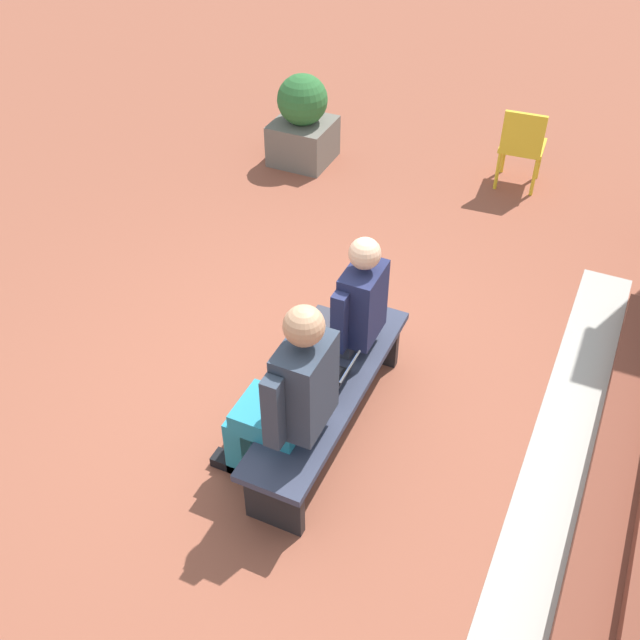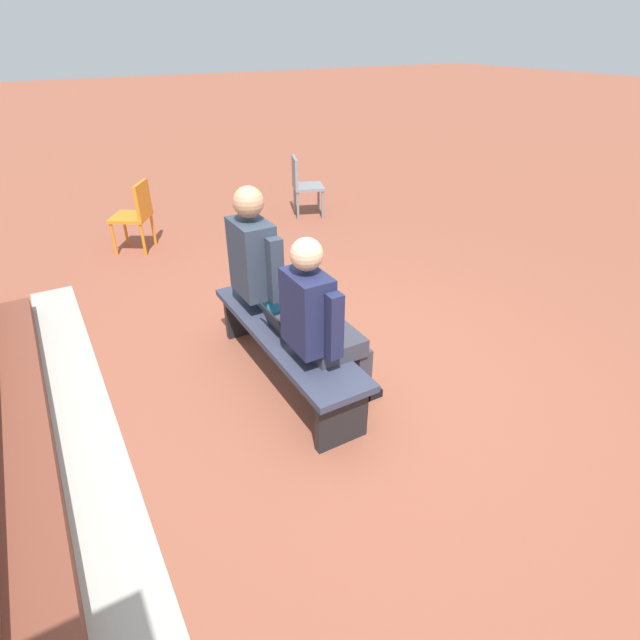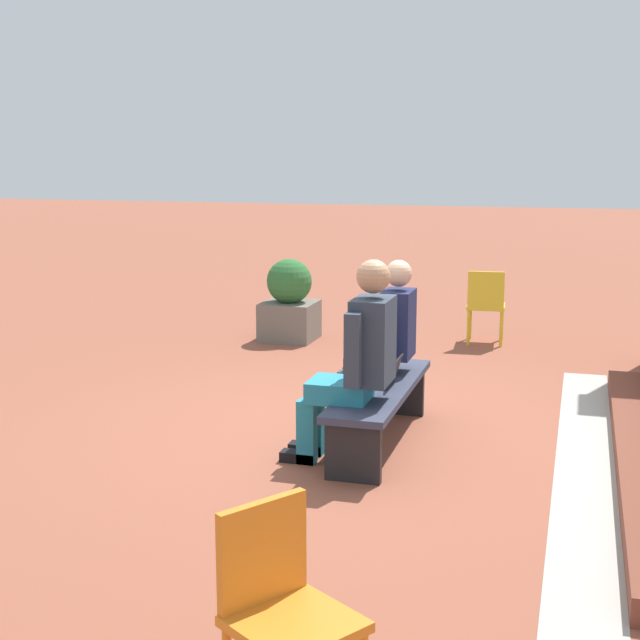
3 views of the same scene
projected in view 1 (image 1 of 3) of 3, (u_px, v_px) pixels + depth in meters
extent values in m
plane|color=brown|center=(318.00, 399.00, 5.34)|extent=(60.00, 60.00, 0.00)
cube|color=#A8A399|center=(544.00, 506.00, 4.64)|extent=(5.26, 0.40, 0.01)
cube|color=#33384C|center=(330.00, 388.00, 4.83)|extent=(1.80, 0.44, 0.05)
cube|color=black|center=(374.00, 339.00, 5.53)|extent=(0.06, 0.37, 0.40)
cube|color=black|center=(274.00, 502.00, 4.42)|extent=(0.06, 0.37, 0.40)
cube|color=#383842|center=(333.00, 332.00, 5.12)|extent=(0.32, 0.37, 0.13)
cube|color=#383842|center=(314.00, 347.00, 5.42)|extent=(0.10, 0.11, 0.45)
cube|color=black|center=(307.00, 364.00, 5.57)|extent=(0.10, 0.22, 0.07)
cube|color=#383842|center=(304.00, 362.00, 5.31)|extent=(0.10, 0.11, 0.45)
cube|color=black|center=(297.00, 379.00, 5.45)|extent=(0.10, 0.22, 0.07)
cube|color=#1E2347|center=(362.00, 303.00, 4.85)|extent=(0.35, 0.22, 0.52)
cube|color=maroon|center=(346.00, 303.00, 4.91)|extent=(0.05, 0.01, 0.31)
cube|color=#1E2347|center=(366.00, 284.00, 5.03)|extent=(0.08, 0.09, 0.44)
cube|color=#1E2347|center=(339.00, 323.00, 4.72)|extent=(0.08, 0.09, 0.44)
sphere|color=#DBAD89|center=(365.00, 253.00, 4.59)|extent=(0.21, 0.21, 0.21)
cube|color=teal|center=(272.00, 416.00, 4.53)|extent=(0.35, 0.42, 0.15)
cube|color=teal|center=(252.00, 426.00, 4.84)|extent=(0.11, 0.13, 0.45)
cube|color=black|center=(245.00, 442.00, 4.99)|extent=(0.11, 0.25, 0.07)
cube|color=teal|center=(237.00, 447.00, 4.71)|extent=(0.11, 0.13, 0.45)
cube|color=black|center=(231.00, 462.00, 4.86)|extent=(0.11, 0.25, 0.07)
cube|color=#2D3847|center=(305.00, 385.00, 4.22)|extent=(0.40, 0.25, 0.58)
cube|color=#2D3847|center=(312.00, 356.00, 4.43)|extent=(0.09, 0.10, 0.50)
cube|color=#2D3847|center=(273.00, 413.00, 4.08)|extent=(0.09, 0.10, 0.50)
sphere|color=tan|center=(304.00, 326.00, 3.93)|extent=(0.23, 0.23, 0.23)
cube|color=black|center=(325.00, 381.00, 4.83)|extent=(0.32, 0.22, 0.02)
cube|color=#2D2D33|center=(324.00, 379.00, 4.82)|extent=(0.29, 0.15, 0.00)
cube|color=black|center=(345.00, 376.00, 4.72)|extent=(0.32, 0.07, 0.19)
cube|color=#33519E|center=(344.00, 375.00, 4.72)|extent=(0.28, 0.06, 0.17)
cube|color=gold|center=(523.00, 146.00, 7.39)|extent=(0.45, 0.45, 0.04)
cube|color=gold|center=(523.00, 133.00, 7.11)|extent=(0.07, 0.40, 0.40)
cylinder|color=gold|center=(539.00, 161.00, 7.61)|extent=(0.04, 0.04, 0.40)
cylinder|color=gold|center=(504.00, 155.00, 7.71)|extent=(0.04, 0.04, 0.40)
cylinder|color=gold|center=(534.00, 177.00, 7.35)|extent=(0.04, 0.04, 0.40)
cylinder|color=gold|center=(498.00, 171.00, 7.45)|extent=(0.04, 0.04, 0.40)
cube|color=#6B665B|center=(303.00, 141.00, 7.89)|extent=(0.60, 0.60, 0.44)
sphere|color=#2D6B33|center=(302.00, 100.00, 7.60)|extent=(0.52, 0.52, 0.52)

